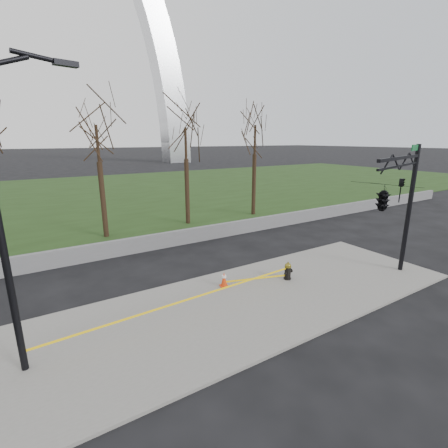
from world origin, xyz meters
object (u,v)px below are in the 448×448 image
traffic_signal_mast (390,195)px  traffic_cone (224,279)px  street_light (6,203)px  fire_hydrant (288,271)px

traffic_signal_mast → traffic_cone: bearing=128.2°
traffic_cone → traffic_signal_mast: traffic_signal_mast is taller
street_light → fire_hydrant: bearing=-8.6°
fire_hydrant → street_light: size_ratio=0.10×
traffic_cone → fire_hydrant: bearing=-17.4°
street_light → traffic_signal_mast: 12.43m
fire_hydrant → traffic_signal_mast: (2.24, -2.92, 3.67)m
fire_hydrant → traffic_cone: 2.96m
street_light → traffic_signal_mast: street_light is taller
fire_hydrant → traffic_signal_mast: 5.20m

